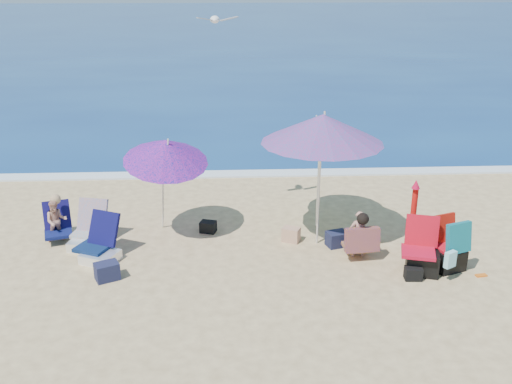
{
  "coord_description": "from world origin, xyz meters",
  "views": [
    {
      "loc": [
        -0.77,
        -8.6,
        4.78
      ],
      "look_at": [
        -0.3,
        1.0,
        1.1
      ],
      "focal_mm": 40.87,
      "sensor_mm": 36.0,
      "label": 1
    }
  ],
  "objects_px": {
    "person_center": "(360,236)",
    "camp_chair_left": "(422,257)",
    "umbrella_turquoise": "(322,129)",
    "umbrella_blue": "(166,151)",
    "chair_navy": "(100,248)",
    "camp_chair_right": "(449,251)",
    "person_left": "(57,220)",
    "chair_rainbow": "(89,234)",
    "umbrella_striped": "(318,130)",
    "seagull": "(215,19)",
    "furled_umbrella": "(413,213)"
  },
  "relations": [
    {
      "from": "umbrella_striped",
      "to": "seagull",
      "type": "relative_size",
      "value": 2.93
    },
    {
      "from": "seagull",
      "to": "chair_rainbow",
      "type": "bearing_deg",
      "value": -157.16
    },
    {
      "from": "umbrella_blue",
      "to": "camp_chair_right",
      "type": "xyz_separation_m",
      "value": [
        4.81,
        -1.48,
        -1.39
      ]
    },
    {
      "from": "person_left",
      "to": "seagull",
      "type": "bearing_deg",
      "value": 14.44
    },
    {
      "from": "chair_navy",
      "to": "chair_rainbow",
      "type": "relative_size",
      "value": 1.01
    },
    {
      "from": "umbrella_blue",
      "to": "person_center",
      "type": "bearing_deg",
      "value": -16.31
    },
    {
      "from": "chair_rainbow",
      "to": "person_center",
      "type": "distance_m",
      "value": 4.94
    },
    {
      "from": "umbrella_striped",
      "to": "person_left",
      "type": "distance_m",
      "value": 5.18
    },
    {
      "from": "camp_chair_right",
      "to": "umbrella_turquoise",
      "type": "bearing_deg",
      "value": 150.24
    },
    {
      "from": "seagull",
      "to": "camp_chair_left",
      "type": "bearing_deg",
      "value": -34.39
    },
    {
      "from": "umbrella_striped",
      "to": "camp_chair_right",
      "type": "relative_size",
      "value": 2.36
    },
    {
      "from": "person_left",
      "to": "camp_chair_right",
      "type": "bearing_deg",
      "value": -12.12
    },
    {
      "from": "umbrella_turquoise",
      "to": "umbrella_striped",
      "type": "xyz_separation_m",
      "value": [
        0.05,
        0.8,
        -0.24
      ]
    },
    {
      "from": "umbrella_blue",
      "to": "chair_navy",
      "type": "distance_m",
      "value": 2.08
    },
    {
      "from": "umbrella_striped",
      "to": "furled_umbrella",
      "type": "bearing_deg",
      "value": -39.4
    },
    {
      "from": "camp_chair_left",
      "to": "camp_chair_right",
      "type": "xyz_separation_m",
      "value": [
        0.48,
        0.06,
        0.06
      ]
    },
    {
      "from": "furled_umbrella",
      "to": "camp_chair_left",
      "type": "xyz_separation_m",
      "value": [
        -0.04,
        -0.76,
        -0.48
      ]
    },
    {
      "from": "camp_chair_left",
      "to": "seagull",
      "type": "height_order",
      "value": "seagull"
    },
    {
      "from": "chair_navy",
      "to": "camp_chair_right",
      "type": "distance_m",
      "value": 6.01
    },
    {
      "from": "camp_chair_right",
      "to": "umbrella_blue",
      "type": "bearing_deg",
      "value": 162.9
    },
    {
      "from": "umbrella_turquoise",
      "to": "person_center",
      "type": "height_order",
      "value": "umbrella_turquoise"
    },
    {
      "from": "furled_umbrella",
      "to": "person_left",
      "type": "relative_size",
      "value": 1.54
    },
    {
      "from": "chair_rainbow",
      "to": "camp_chair_left",
      "type": "relative_size",
      "value": 0.97
    },
    {
      "from": "person_left",
      "to": "seagull",
      "type": "distance_m",
      "value": 4.72
    },
    {
      "from": "camp_chair_left",
      "to": "person_center",
      "type": "relative_size",
      "value": 1.08
    },
    {
      "from": "camp_chair_right",
      "to": "chair_rainbow",
      "type": "bearing_deg",
      "value": 168.73
    },
    {
      "from": "umbrella_striped",
      "to": "umbrella_turquoise",
      "type": "bearing_deg",
      "value": -93.9
    },
    {
      "from": "umbrella_turquoise",
      "to": "umbrella_blue",
      "type": "distance_m",
      "value": 2.83
    },
    {
      "from": "camp_chair_right",
      "to": "camp_chair_left",
      "type": "bearing_deg",
      "value": -172.39
    },
    {
      "from": "umbrella_turquoise",
      "to": "umbrella_striped",
      "type": "bearing_deg",
      "value": 86.1
    },
    {
      "from": "chair_rainbow",
      "to": "seagull",
      "type": "distance_m",
      "value": 4.55
    },
    {
      "from": "umbrella_blue",
      "to": "umbrella_striped",
      "type": "bearing_deg",
      "value": 9.78
    },
    {
      "from": "umbrella_turquoise",
      "to": "umbrella_striped",
      "type": "distance_m",
      "value": 0.84
    },
    {
      "from": "camp_chair_right",
      "to": "chair_navy",
      "type": "bearing_deg",
      "value": 173.52
    },
    {
      "from": "umbrella_striped",
      "to": "camp_chair_right",
      "type": "distance_m",
      "value": 3.22
    },
    {
      "from": "umbrella_blue",
      "to": "camp_chair_right",
      "type": "relative_size",
      "value": 2.25
    },
    {
      "from": "umbrella_turquoise",
      "to": "furled_umbrella",
      "type": "distance_m",
      "value": 2.19
    },
    {
      "from": "person_center",
      "to": "person_left",
      "type": "distance_m",
      "value": 5.59
    },
    {
      "from": "chair_rainbow",
      "to": "camp_chair_left",
      "type": "height_order",
      "value": "camp_chair_left"
    },
    {
      "from": "seagull",
      "to": "furled_umbrella",
      "type": "bearing_deg",
      "value": -24.49
    },
    {
      "from": "umbrella_blue",
      "to": "person_left",
      "type": "height_order",
      "value": "umbrella_blue"
    },
    {
      "from": "person_left",
      "to": "umbrella_striped",
      "type": "bearing_deg",
      "value": 5.59
    },
    {
      "from": "chair_rainbow",
      "to": "seagull",
      "type": "xyz_separation_m",
      "value": [
        2.4,
        1.01,
        3.73
      ]
    },
    {
      "from": "umbrella_turquoise",
      "to": "furled_umbrella",
      "type": "relative_size",
      "value": 2.07
    },
    {
      "from": "person_center",
      "to": "umbrella_blue",
      "type": "bearing_deg",
      "value": 163.69
    },
    {
      "from": "person_center",
      "to": "camp_chair_left",
      "type": "bearing_deg",
      "value": -30.47
    },
    {
      "from": "chair_navy",
      "to": "person_left",
      "type": "height_order",
      "value": "person_left"
    },
    {
      "from": "camp_chair_right",
      "to": "person_left",
      "type": "height_order",
      "value": "camp_chair_right"
    },
    {
      "from": "camp_chair_left",
      "to": "person_center",
      "type": "bearing_deg",
      "value": 149.53
    },
    {
      "from": "umbrella_turquoise",
      "to": "umbrella_blue",
      "type": "relative_size",
      "value": 1.36
    }
  ]
}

